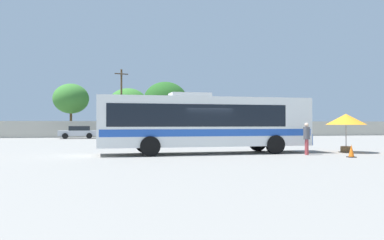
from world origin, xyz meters
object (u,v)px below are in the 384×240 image
coach_bus_white_blue (203,121)px  attendant_by_bus_door (307,137)px  parked_car_third_red (186,131)px  parked_car_leftmost_silver (78,132)px  parked_car_second_black (138,131)px  roadside_tree_midleft (128,106)px  parked_car_rightmost_red (228,131)px  vendor_umbrella_secondary_orange (346,120)px  roadside_tree_midright (165,100)px  utility_pole_near (121,101)px  traffic_cone_on_apron (351,151)px  roadside_tree_left (71,99)px

coach_bus_white_blue → attendant_by_bus_door: 5.68m
attendant_by_bus_door → parked_car_third_red: attendant_by_bus_door is taller
coach_bus_white_blue → parked_car_leftmost_silver: 25.73m
parked_car_second_black → roadside_tree_midleft: bearing=94.7°
parked_car_rightmost_red → vendor_umbrella_secondary_orange: bearing=-92.0°
attendant_by_bus_door → parked_car_rightmost_red: bearing=81.5°
vendor_umbrella_secondary_orange → roadside_tree_midright: roadside_tree_midright is taller
parked_car_third_red → utility_pole_near: 10.00m
roadside_tree_midleft → roadside_tree_midright: size_ratio=0.90×
roadside_tree_midleft → traffic_cone_on_apron: size_ratio=10.38×
parked_car_second_black → traffic_cone_on_apron: bearing=-73.8°
parked_car_second_black → roadside_tree_midright: size_ratio=0.58×
coach_bus_white_blue → roadside_tree_midleft: size_ratio=1.80×
attendant_by_bus_door → parked_car_leftmost_silver: bearing=117.7°
parked_car_rightmost_red → roadside_tree_midright: size_ratio=0.60×
parked_car_second_black → roadside_tree_midleft: 9.51m
parked_car_second_black → utility_pole_near: (-1.78, 5.19, 3.78)m
parked_car_rightmost_red → parked_car_second_black: bearing=179.7°
vendor_umbrella_secondary_orange → utility_pole_near: bearing=110.9°
parked_car_leftmost_silver → roadside_tree_left: roadside_tree_left is taller
parked_car_second_black → parked_car_rightmost_red: size_ratio=0.97×
parked_car_rightmost_red → roadside_tree_left: (-19.27, 6.83, 4.16)m
vendor_umbrella_secondary_orange → traffic_cone_on_apron: 3.77m
parked_car_second_black → utility_pole_near: size_ratio=0.49×
attendant_by_bus_door → parked_car_third_red: (-1.22, 26.92, -0.16)m
coach_bus_white_blue → vendor_umbrella_secondary_orange: size_ratio=5.21×
roadside_tree_midright → parked_car_rightmost_red: bearing=-44.0°
roadside_tree_midleft → coach_bus_white_blue: bearing=-85.8°
parked_car_leftmost_silver → roadside_tree_left: (-1.46, 7.58, 4.20)m
parked_car_third_red → utility_pole_near: utility_pole_near is taller
parked_car_third_red → traffic_cone_on_apron: 28.93m
coach_bus_white_blue → parked_car_rightmost_red: coach_bus_white_blue is taller
coach_bus_white_blue → traffic_cone_on_apron: coach_bus_white_blue is taller
parked_car_leftmost_silver → parked_car_second_black: 6.82m
coach_bus_white_blue → roadside_tree_midleft: 34.07m
coach_bus_white_blue → traffic_cone_on_apron: 7.85m
parked_car_third_red → roadside_tree_midright: (-1.57, 6.69, 4.05)m
parked_car_second_black → roadside_tree_midleft: roadside_tree_midleft is taller
parked_car_third_red → roadside_tree_midright: bearing=103.2°
roadside_tree_midright → roadside_tree_midleft: bearing=155.0°
utility_pole_near → coach_bus_white_blue: bearing=-83.3°
attendant_by_bus_door → roadside_tree_midleft: size_ratio=0.26×
roadside_tree_midright → parked_car_second_black: bearing=-122.8°
utility_pole_near → roadside_tree_midleft: size_ratio=1.32×
parked_car_second_black → roadside_tree_left: size_ratio=0.62×
parked_car_rightmost_red → roadside_tree_midleft: size_ratio=0.67×
coach_bus_white_blue → roadside_tree_left: bearing=107.5°
vendor_umbrella_secondary_orange → roadside_tree_midright: 33.18m
coach_bus_white_blue → utility_pole_near: (-3.55, 30.24, 2.77)m
roadside_tree_left → coach_bus_white_blue: bearing=-72.5°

